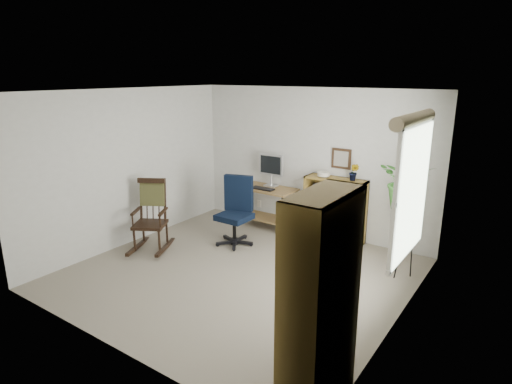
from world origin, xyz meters
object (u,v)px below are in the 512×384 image
Objects in this scene: office_chair at (234,211)px; desk at (266,208)px; rocking_chair at (149,215)px; tall_bookshelf at (320,304)px; low_bookshelf at (335,210)px.

desk is at bearing 72.91° from office_chair.
rocking_chair is (-0.93, -1.80, 0.19)m from desk.
tall_bookshelf is at bearing -51.05° from desk.
desk is 0.56× the size of tall_bookshelf.
rocking_chair is 2.88m from low_bookshelf.
desk is 0.94m from office_chair.
office_chair is 1.00× the size of rocking_chair.
low_bookshelf is at bearing 5.65° from desk.
desk is at bearing 128.95° from tall_bookshelf.
tall_bookshelf is (1.38, -3.33, 0.38)m from low_bookshelf.
tall_bookshelf reaches higher than office_chair.
desk is 4.17m from tall_bookshelf.
tall_bookshelf is at bearing -51.75° from rocking_chair.
rocking_chair is at bearing 158.17° from tall_bookshelf.
low_bookshelf is at bearing 11.95° from rocking_chair.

